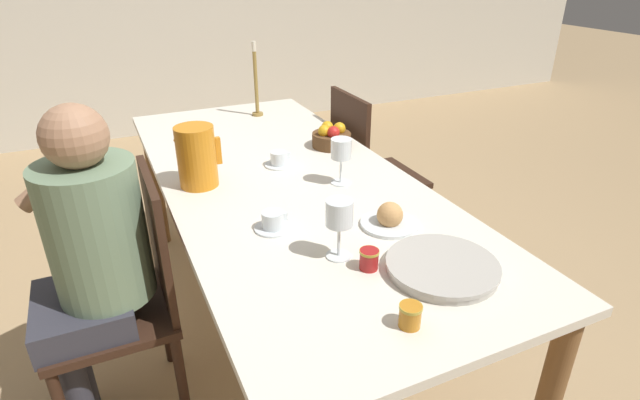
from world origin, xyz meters
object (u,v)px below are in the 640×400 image
Objects in this scene: person_seated at (89,254)px; serving_tray at (442,267)px; jam_jar_red at (369,258)px; wine_glass_juice at (339,216)px; wine_glass_water at (341,151)px; candlestick_tall at (256,87)px; bread_plate at (390,219)px; jam_jar_amber at (410,315)px; chair_opposite at (368,171)px; teacup_near_person at (273,222)px; red_pitcher at (197,156)px; fruit_bowl at (331,137)px; chair_person_side at (130,297)px; teacup_across at (279,160)px.

person_seated is 3.76× the size of serving_tray.
serving_tray is 0.20m from jam_jar_red.
wine_glass_juice reaches higher than serving_tray.
person_seated is 6.58× the size of wine_glass_water.
person_seated is 1.39m from candlestick_tall.
bread_plate reaches higher than jam_jar_amber.
wine_glass_juice is at bearing -121.84° from person_seated.
candlestick_tall reaches higher than chair_opposite.
teacup_near_person is at bearing 117.52° from jam_jar_red.
red_pitcher is 0.83m from jam_jar_red.
jam_jar_amber is at bearing -107.20° from fruit_bowl.
chair_opposite reaches higher than fruit_bowl.
chair_person_side is 0.23m from person_seated.
wine_glass_juice is at bearing -157.75° from bread_plate.
wine_glass_juice is at bearing -34.05° from chair_opposite.
jam_jar_amber is (0.60, -0.78, 0.30)m from chair_person_side.
teacup_near_person is at bearing -113.77° from chair_person_side.
red_pitcher is (0.32, 0.23, 0.38)m from chair_person_side.
chair_opposite is at bearing 55.95° from wine_glass_juice.
candlestick_tall is at bearing -38.81° from chair_person_side.
jam_jar_amber is (-0.69, -1.39, 0.30)m from chair_opposite.
chair_person_side reaches higher than teacup_near_person.
candlestick_tall is (-0.01, 0.99, 0.02)m from wine_glass_water.
red_pitcher is 0.60× the size of candlestick_tall.
bread_plate is at bearing 22.25° from wine_glass_juice.
fruit_bowl is (-0.33, -0.21, 0.31)m from chair_opposite.
serving_tray is (0.49, -0.86, -0.10)m from red_pitcher.
fruit_bowl is 0.64m from candlestick_tall.
candlestick_tall reaches higher than fruit_bowl.
teacup_across reaches higher than jam_jar_amber.
red_pitcher is at bearing -170.82° from teacup_across.
teacup_across is at bearing 86.31° from jam_jar_amber.
teacup_across is 2.05× the size of jam_jar_red.
bread_plate is at bearing -90.97° from wine_glass_water.
jam_jar_red is (0.31, -0.76, -0.08)m from red_pitcher.
person_seated is at bearing -158.12° from fruit_bowl.
chair_person_side is at bearing -156.66° from teacup_across.
serving_tray is 5.30× the size of jam_jar_amber.
person_seated is (-0.09, -0.02, 0.21)m from chair_person_side.
person_seated is 9.74× the size of teacup_across.
person_seated is 19.93× the size of jam_jar_amber.
person_seated is 3.03× the size of candlestick_tall.
candlestick_tall reaches higher than bread_plate.
fruit_bowl is (0.64, 0.17, -0.07)m from red_pitcher.
red_pitcher is 0.36m from teacup_across.
candlestick_tall is (0.21, 1.79, 0.12)m from jam_jar_amber.
wine_glass_water is 1.48× the size of teacup_near_person.
chair_opposite is at bearing 63.56° from jam_jar_amber.
wine_glass_juice is at bearing 140.09° from serving_tray.
fruit_bowl is at bearing -57.23° from chair_opposite.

